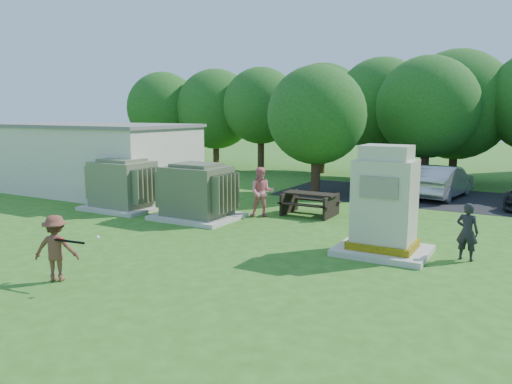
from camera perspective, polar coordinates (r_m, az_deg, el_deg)
The scene contains 15 objects.
ground at distance 13.67m, azimuth -8.36°, elevation -7.76°, with size 120.00×120.00×0.00m, color #2D6619.
service_building at distance 25.85m, azimuth -18.29°, elevation 3.53°, with size 10.00×5.00×3.20m, color beige.
service_building_roof at distance 25.75m, azimuth -18.48°, elevation 7.24°, with size 10.20×5.20×0.15m, color slate.
parking_strip at distance 24.13m, azimuth 26.51°, elevation -1.18°, with size 20.00×6.00×0.01m, color #232326.
transformer_left at distance 20.98m, azimuth -14.95°, elevation 0.72°, with size 3.00×2.40×2.07m.
transformer_right at distance 18.60m, azimuth -6.76°, elevation -0.10°, with size 3.00×2.40×2.07m.
generator_cabinet at distance 14.31m, azimuth 14.46°, elevation -1.67°, with size 2.51×2.05×3.05m.
picnic_table at distance 19.27m, azimuth 6.17°, elevation -1.05°, with size 2.03×1.52×0.87m.
batter at distance 12.69m, azimuth -21.90°, elevation -5.97°, with size 1.02×0.59×1.58m, color brown.
person_by_generator at distance 14.51m, azimuth 22.99°, elevation -4.20°, with size 0.57×0.38×1.57m, color black.
person_at_picnic at distance 18.73m, azimuth 0.66°, elevation -0.04°, with size 0.92×0.72×1.90m, color #E87B82.
car_white at distance 24.61m, azimuth 15.38°, elevation 1.31°, with size 1.68×4.16×1.42m, color silver.
car_silver_a at distance 24.58m, azimuth 20.56°, elevation 1.14°, with size 1.58×4.54×1.50m, color #A5A5AA.
batting_equipment at distance 12.13m, azimuth -20.29°, elevation -5.21°, with size 1.31×0.21×0.26m.
tree_row at distance 29.47m, azimuth 17.33°, elevation 9.21°, with size 41.30×13.30×7.30m.
Camera 1 is at (8.08, -10.28, 3.99)m, focal length 35.00 mm.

